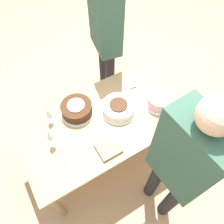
{
  "coord_description": "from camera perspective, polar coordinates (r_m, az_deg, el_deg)",
  "views": [
    {
      "loc": [
        0.55,
        0.92,
        2.38
      ],
      "look_at": [
        0.0,
        0.0,
        0.79
      ],
      "focal_mm": 35.0,
      "sensor_mm": 36.0,
      "label": 1
    }
  ],
  "objects": [
    {
      "name": "cake_center_white",
      "position": [
        1.96,
        1.69,
        1.16
      ],
      "size": [
        0.33,
        0.33,
        0.09
      ],
      "color": "white",
      "rests_on": "dining_table"
    },
    {
      "name": "ground_plane",
      "position": [
        2.61,
        0.0,
        -9.67
      ],
      "size": [
        12.0,
        12.0,
        0.0
      ],
      "primitive_type": "plane",
      "color": "tan"
    },
    {
      "name": "napkin_stack",
      "position": [
        1.79,
        -0.93,
        -9.48
      ],
      "size": [
        0.18,
        0.17,
        0.03
      ],
      "color": "gray",
      "rests_on": "dining_table"
    },
    {
      "name": "fork_pile",
      "position": [
        2.17,
        6.71,
        6.64
      ],
      "size": [
        0.19,
        0.12,
        0.01
      ],
      "color": "silver",
      "rests_on": "dining_table"
    },
    {
      "name": "person_watching",
      "position": [
        1.52,
        17.75,
        -12.81
      ],
      "size": [
        0.24,
        0.41,
        1.7
      ],
      "rotation": [
        0.0,
        0.0,
        -1.52
      ],
      "color": "#232328",
      "rests_on": "ground_plane"
    },
    {
      "name": "wine_glass_far",
      "position": [
        1.89,
        -16.32,
        -0.38
      ],
      "size": [
        0.06,
        0.06,
        0.19
      ],
      "color": "silver",
      "rests_on": "dining_table"
    },
    {
      "name": "wine_glass_near",
      "position": [
        1.76,
        -16.0,
        -5.99
      ],
      "size": [
        0.07,
        0.07,
        0.21
      ],
      "color": "silver",
      "rests_on": "dining_table"
    },
    {
      "name": "dining_table",
      "position": [
        2.05,
        0.0,
        -2.43
      ],
      "size": [
        1.68,
        0.83,
        0.74
      ],
      "color": "tan",
      "rests_on": "ground_plane"
    },
    {
      "name": "person_cutting",
      "position": [
        2.26,
        -1.72,
        21.01
      ],
      "size": [
        0.29,
        0.43,
        1.78
      ],
      "rotation": [
        0.0,
        0.0,
        1.38
      ],
      "color": "#232328",
      "rests_on": "ground_plane"
    },
    {
      "name": "cake_front_chocolate",
      "position": [
        1.96,
        -9.2,
        0.82
      ],
      "size": [
        0.32,
        0.32,
        0.11
      ],
      "color": "white",
      "rests_on": "dining_table"
    },
    {
      "name": "cake_back_decorated",
      "position": [
        2.03,
        12.15,
        2.78
      ],
      "size": [
        0.25,
        0.25,
        0.11
      ],
      "color": "white",
      "rests_on": "dining_table"
    }
  ]
}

